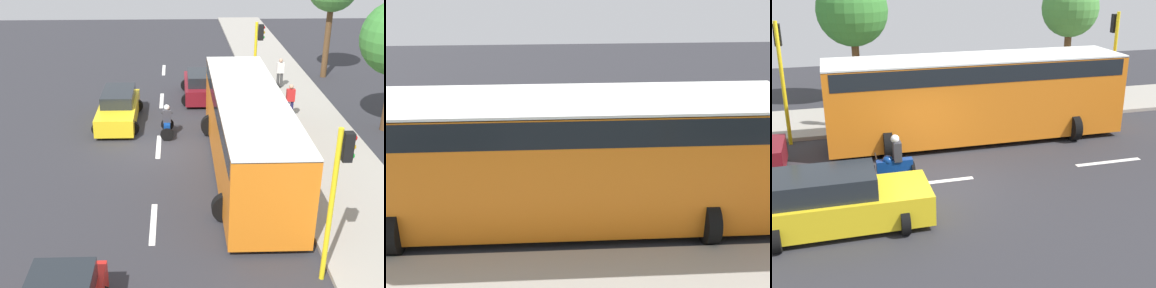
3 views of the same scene
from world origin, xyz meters
TOP-DOWN VIEW (x-y plane):
  - ground_plane at (0.00, 0.00)m, footprint 40.00×60.00m
  - lane_stripe_north at (0.00, -6.00)m, footprint 0.20×2.40m
  - lane_stripe_mid at (0.00, 0.00)m, footprint 0.20×2.40m
  - car_yellow_cab at (-2.00, 2.97)m, footprint 2.18×4.55m
  - city_bus at (3.49, -2.37)m, footprint 3.20×11.00m
  - motorcycle at (0.37, 1.21)m, footprint 0.60×1.30m

SIDE VIEW (x-z plane):
  - ground_plane at x=0.00m, z-range -0.10..0.00m
  - lane_stripe_north at x=0.00m, z-range 0.00..0.01m
  - lane_stripe_mid at x=0.00m, z-range 0.00..0.01m
  - motorcycle at x=0.37m, z-range -0.12..1.41m
  - car_yellow_cab at x=-2.00m, z-range -0.05..1.47m
  - city_bus at x=3.49m, z-range 0.27..3.43m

